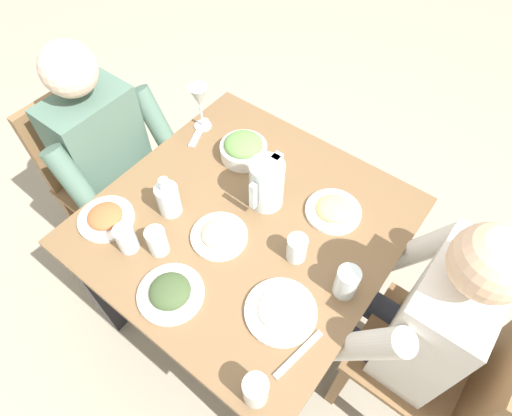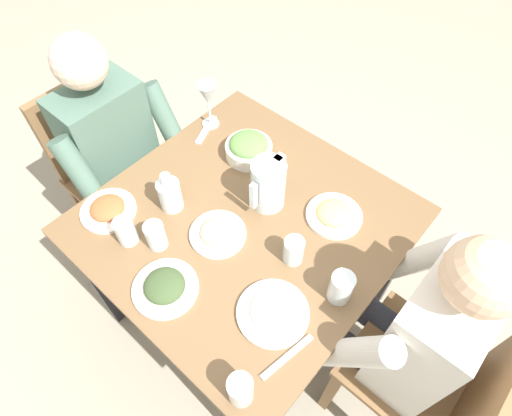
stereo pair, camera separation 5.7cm
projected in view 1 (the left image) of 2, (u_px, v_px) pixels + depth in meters
ground_plane at (248, 306)px, 2.06m from camera, size 8.00×8.00×0.00m
dining_table at (246, 237)px, 1.55m from camera, size 0.99×0.99×0.75m
chair_near at (99, 172)px, 1.90m from camera, size 0.40×0.40×0.90m
chair_far at (445, 368)px, 1.39m from camera, size 0.40×0.40×0.90m
diner_near at (122, 171)px, 1.71m from camera, size 0.48×0.53×1.19m
diner_far at (400, 314)px, 1.35m from camera, size 0.48×0.53×1.19m
water_pitcher at (267, 184)px, 1.43m from camera, size 0.16×0.12×0.19m
salad_bowl at (244, 148)px, 1.61m from camera, size 0.18×0.18×0.09m
plate_beans at (219, 235)px, 1.41m from camera, size 0.19×0.19×0.04m
plate_dolmas at (170, 292)px, 1.28m from camera, size 0.21×0.21×0.05m
plate_rice_curry at (106, 217)px, 1.45m from camera, size 0.19×0.19×0.04m
plate_yoghurt at (281, 310)px, 1.25m from camera, size 0.22×0.22×0.04m
plate_fries at (334, 210)px, 1.47m from camera, size 0.20×0.20×0.05m
water_glass_center at (256, 390)px, 1.08m from camera, size 0.07×0.07×0.11m
water_glass_far_right at (297, 248)px, 1.34m from camera, size 0.07×0.07×0.10m
water_glass_near_left at (157, 241)px, 1.35m from camera, size 0.07×0.07×0.10m
water_glass_far_left at (126, 239)px, 1.36m from camera, size 0.07×0.07×0.10m
water_glass_by_pitcher at (347, 282)px, 1.26m from camera, size 0.07×0.07×0.11m
wine_glass at (199, 99)px, 1.63m from camera, size 0.08×0.08×0.20m
oil_carafe at (169, 200)px, 1.44m from camera, size 0.08×0.08×0.16m
fork_near at (199, 132)px, 1.71m from camera, size 0.17×0.09×0.01m
knife_near at (298, 354)px, 1.18m from camera, size 0.19×0.05×0.01m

